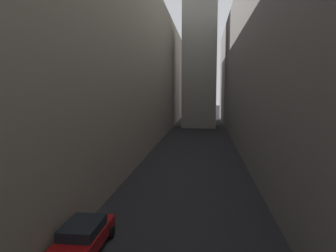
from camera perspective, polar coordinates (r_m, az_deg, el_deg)
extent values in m
plane|color=black|center=(35.92, 4.61, -5.90)|extent=(264.00, 264.00, 0.00)
cube|color=gray|center=(39.37, -12.54, 11.14)|extent=(12.14, 108.00, 21.99)
cube|color=slate|center=(38.57, 22.38, 10.88)|extent=(11.80, 108.00, 21.94)
cube|color=maroon|center=(16.28, -15.19, -19.27)|extent=(1.78, 4.46, 0.68)
cube|color=black|center=(15.97, -15.35, -17.49)|extent=(1.63, 2.37, 0.49)
cylinder|color=black|center=(18.00, -16.02, -17.89)|extent=(0.22, 0.65, 0.65)
cylinder|color=black|center=(17.44, -10.33, -18.57)|extent=(0.22, 0.65, 0.65)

